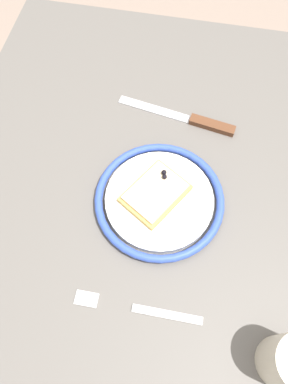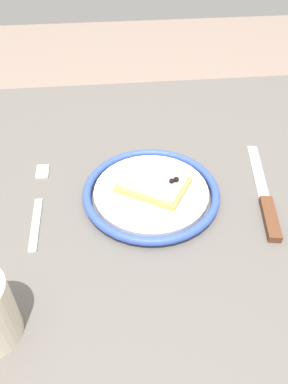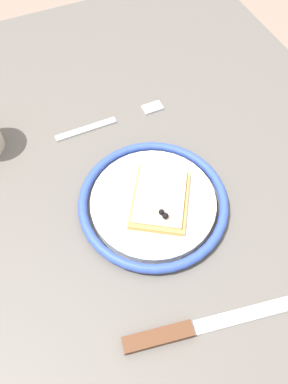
% 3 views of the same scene
% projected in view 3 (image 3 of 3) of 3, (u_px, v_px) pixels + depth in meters
% --- Properties ---
extents(ground_plane, '(6.00, 6.00, 0.00)m').
position_uv_depth(ground_plane, '(145.00, 306.00, 1.22)').
color(ground_plane, gray).
extents(dining_table, '(1.04, 0.80, 0.74)m').
position_uv_depth(dining_table, '(146.00, 208.00, 0.67)').
color(dining_table, '#5B5651').
rests_on(dining_table, ground_plane).
extents(plate, '(0.23, 0.23, 0.02)m').
position_uv_depth(plate, '(153.00, 202.00, 0.57)').
color(plate, white).
rests_on(plate, dining_table).
extents(pizza_slice_near, '(0.13, 0.13, 0.03)m').
position_uv_depth(pizza_slice_near, '(161.00, 198.00, 0.55)').
color(pizza_slice_near, tan).
rests_on(pizza_slice_near, plate).
extents(knife, '(0.06, 0.24, 0.01)m').
position_uv_depth(knife, '(183.00, 331.00, 0.47)').
color(knife, silver).
rests_on(knife, dining_table).
extents(fork, '(0.02, 0.20, 0.00)m').
position_uv_depth(fork, '(112.00, 121.00, 0.66)').
color(fork, silver).
rests_on(fork, dining_table).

